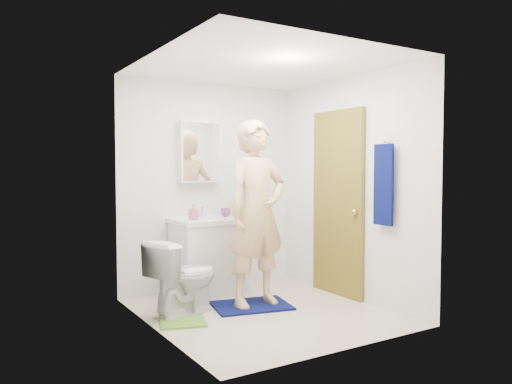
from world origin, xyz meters
TOP-DOWN VIEW (x-y plane):
  - floor at (0.00, 0.00)m, footprint 2.20×2.40m
  - ceiling at (0.00, 0.00)m, footprint 2.20×2.40m
  - wall_back at (0.00, 1.21)m, footprint 2.20×0.02m
  - wall_front at (0.00, -1.21)m, footprint 2.20×0.02m
  - wall_left at (-1.11, 0.00)m, footprint 0.02×2.40m
  - wall_right at (1.11, 0.00)m, footprint 0.02×2.40m
  - vanity_cabinet at (-0.15, 0.91)m, footprint 0.75×0.55m
  - countertop at (-0.15, 0.91)m, footprint 0.79×0.59m
  - sink_basin at (-0.15, 0.91)m, footprint 0.40×0.40m
  - faucet at (-0.15, 1.09)m, footprint 0.03×0.03m
  - medicine_cabinet at (-0.15, 1.14)m, footprint 0.50×0.12m
  - mirror_panel at (-0.15, 1.08)m, footprint 0.46×0.01m
  - door at (1.07, 0.15)m, footprint 0.05×0.80m
  - door_knob at (1.03, -0.17)m, footprint 0.07×0.07m
  - towel at (1.03, -0.57)m, footprint 0.03×0.24m
  - towel_hook at (1.07, -0.57)m, footprint 0.06×0.02m
  - toilet at (-0.70, 0.34)m, footprint 0.81×0.63m
  - bath_mat at (-0.01, 0.22)m, footprint 0.87×0.70m
  - green_rug at (-0.82, 0.08)m, footprint 0.50×0.46m
  - soap_dispenser at (-0.35, 0.89)m, footprint 0.10×0.10m
  - toothbrush_cup at (0.13, 1.04)m, footprint 0.15×0.15m
  - man at (0.04, 0.20)m, footprint 0.71×0.50m

SIDE VIEW (x-z plane):
  - floor at x=0.00m, z-range -0.02..0.00m
  - green_rug at x=-0.82m, z-range 0.00..0.02m
  - bath_mat at x=-0.01m, z-range 0.00..0.02m
  - toilet at x=-0.70m, z-range 0.00..0.73m
  - vanity_cabinet at x=-0.15m, z-range 0.00..0.80m
  - countertop at x=-0.15m, z-range 0.80..0.85m
  - sink_basin at x=-0.15m, z-range 0.83..0.86m
  - toothbrush_cup at x=0.13m, z-range 0.85..0.94m
  - faucet at x=-0.15m, z-range 0.85..0.97m
  - soap_dispenser at x=-0.35m, z-range 0.85..1.02m
  - door_knob at x=1.03m, z-range 0.91..0.98m
  - man at x=0.04m, z-range 0.02..1.90m
  - door at x=1.07m, z-range 0.00..2.05m
  - wall_back at x=0.00m, z-range 0.00..2.40m
  - wall_front at x=0.00m, z-range 0.00..2.40m
  - wall_left at x=-1.11m, z-range 0.00..2.40m
  - wall_right at x=1.11m, z-range 0.00..2.40m
  - towel at x=1.03m, z-range 0.85..1.65m
  - medicine_cabinet at x=-0.15m, z-range 1.25..1.95m
  - mirror_panel at x=-0.15m, z-range 1.27..1.93m
  - towel_hook at x=1.07m, z-range 1.66..1.68m
  - ceiling at x=0.00m, z-range 2.40..2.42m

